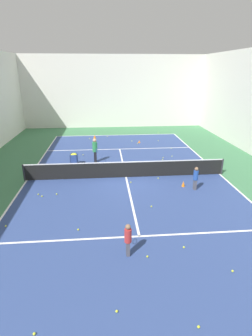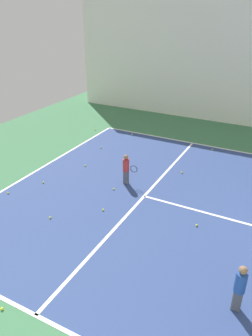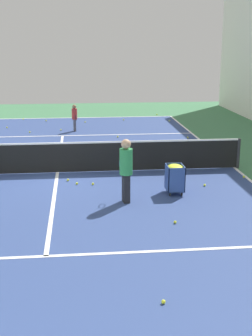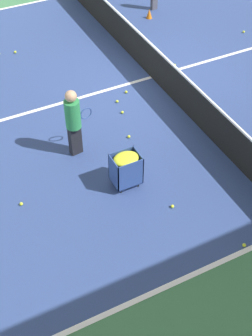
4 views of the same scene
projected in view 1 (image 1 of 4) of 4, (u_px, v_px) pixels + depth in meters
ground_plane at (126, 177)px, 15.40m from camera, size 33.15×33.15×0.00m
court_playing_area at (126, 177)px, 15.40m from camera, size 11.39×21.34×0.00m
line_baseline_far at (117, 135)px, 25.35m from camera, size 11.39×0.10×0.00m
line_sideline_left at (27, 180)px, 14.94m from camera, size 0.10×21.34×0.00m
line_sideline_right at (220, 174)px, 15.86m from camera, size 0.10×21.34×0.00m
line_service_near at (139, 236)px, 9.92m from camera, size 11.39×0.10×0.00m
line_service_far at (120, 149)px, 20.87m from camera, size 11.39×0.10×0.00m
line_centre_service at (126, 177)px, 15.40m from camera, size 0.10×11.74×0.00m
hall_enclosure_far at (114, 92)px, 27.76m from camera, size 19.20×0.15×7.45m
tennis_net at (126, 169)px, 15.22m from camera, size 11.69×0.10×0.97m
player_near_baseline at (128, 238)px, 8.70m from camera, size 0.26×0.57×1.21m
coach_at_net at (95, 149)px, 17.64m from camera, size 0.37×0.66×1.64m
child_midcourt at (196, 177)px, 13.57m from camera, size 0.28×0.28×1.26m
ball_cart at (74, 157)px, 17.16m from camera, size 0.45×0.57×0.81m
training_cone_0 at (183, 184)px, 14.14m from camera, size 0.19×0.19×0.30m
training_cone_1 at (95, 137)px, 24.07m from camera, size 0.26×0.26×0.32m
training_cone_2 at (139, 141)px, 22.66m from camera, size 0.21×0.21×0.23m
tennis_ball_0 at (78, 230)px, 10.28m from camera, size 0.07×0.07×0.07m
tennis_ball_1 at (89, 139)px, 23.93m from camera, size 0.07×0.07×0.07m
tennis_ball_2 at (38, 194)px, 13.21m from camera, size 0.07×0.07×0.07m
tennis_ball_4 at (42, 196)px, 13.00m from camera, size 0.07×0.07×0.07m
tennis_ball_5 at (171, 148)px, 20.94m from camera, size 0.07×0.07×0.07m
tennis_ball_6 at (199, 327)px, 6.39m from camera, size 0.07×0.07×0.07m
tennis_ball_7 at (158, 141)px, 23.22m from camera, size 0.07×0.07×0.07m
tennis_ball_8 at (108, 169)px, 16.60m from camera, size 0.07×0.07×0.07m
tennis_ball_9 at (172, 156)px, 19.06m from camera, size 0.07×0.07×0.07m
tennis_ball_10 at (147, 256)px, 8.80m from camera, size 0.07×0.07×0.07m
tennis_ball_11 at (115, 169)px, 16.56m from camera, size 0.07×0.07×0.07m
tennis_ball_12 at (83, 155)px, 19.35m from camera, size 0.07×0.07×0.07m
tennis_ball_13 at (33, 173)px, 16.00m from camera, size 0.07×0.07×0.07m
tennis_ball_14 at (163, 160)px, 18.32m from camera, size 0.07×0.07×0.07m
tennis_ball_15 at (158, 133)px, 26.12m from camera, size 0.07×0.07×0.07m
tennis_ball_16 at (132, 141)px, 23.12m from camera, size 0.07×0.07×0.07m
tennis_ball_18 at (184, 247)px, 9.26m from camera, size 0.07×0.07×0.07m
tennis_ball_19 at (232, 271)px, 8.17m from camera, size 0.07×0.07×0.07m
tennis_ball_20 at (6, 226)px, 10.51m from camera, size 0.07×0.07×0.07m
tennis_ball_21 at (57, 194)px, 13.22m from camera, size 0.07×0.07×0.07m
tennis_ball_22 at (119, 171)px, 16.22m from camera, size 0.07×0.07×0.07m
tennis_ball_23 at (163, 158)px, 18.73m from camera, size 0.07×0.07×0.07m
tennis_ball_25 at (108, 137)px, 24.65m from camera, size 0.07×0.07×0.07m
tennis_ball_27 at (158, 178)px, 15.18m from camera, size 0.07×0.07×0.07m
tennis_ball_28 at (58, 168)px, 16.76m from camera, size 0.07×0.07×0.07m
tennis_ball_29 at (117, 311)px, 6.80m from camera, size 0.07×0.07×0.07m
tennis_ball_30 at (137, 143)px, 22.42m from camera, size 0.07×0.07×0.07m
tennis_ball_31 at (34, 334)px, 6.22m from camera, size 0.07×0.07×0.07m
tennis_ball_32 at (94, 168)px, 16.77m from camera, size 0.07×0.07×0.07m
tennis_ball_33 at (151, 206)px, 12.03m from camera, size 0.07×0.07×0.07m
tennis_ball_34 at (96, 143)px, 22.46m from camera, size 0.07×0.07×0.07m
tennis_ball_36 at (131, 182)px, 14.62m from camera, size 0.07×0.07×0.07m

